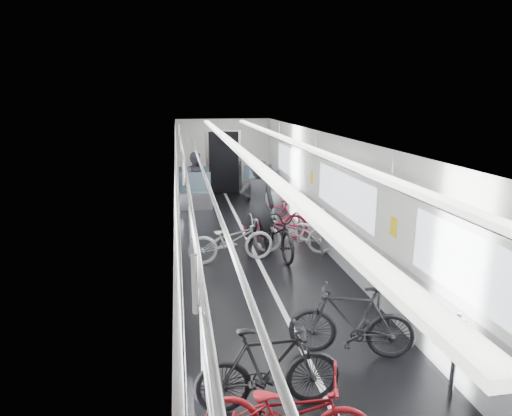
# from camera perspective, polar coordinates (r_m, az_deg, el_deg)

# --- Properties ---
(car_shell) EXTENTS (3.02, 14.01, 2.41)m
(car_shell) POSITION_cam_1_polar(r_m,az_deg,el_deg) (9.80, -0.97, 2.10)
(car_shell) COLOR black
(car_shell) RESTS_ON ground
(bike_left_near) EXTENTS (1.60, 0.95, 0.80)m
(bike_left_near) POSITION_cam_1_polar(r_m,az_deg,el_deg) (4.46, 4.05, -24.10)
(bike_left_near) COLOR #AC151E
(bike_left_near) RESTS_ON floor
(bike_left_mid) EXTENTS (1.53, 0.45, 0.92)m
(bike_left_mid) POSITION_cam_1_polar(r_m,az_deg,el_deg) (4.89, 1.58, -19.37)
(bike_left_mid) COLOR black
(bike_left_mid) RESTS_ON floor
(bike_left_far) EXTENTS (1.73, 0.78, 0.88)m
(bike_left_far) POSITION_cam_1_polar(r_m,az_deg,el_deg) (8.77, -3.14, -3.99)
(bike_left_far) COLOR #B0AFB4
(bike_left_far) RESTS_ON floor
(bike_right_near) EXTENTS (1.60, 0.89, 0.93)m
(bike_right_near) POSITION_cam_1_polar(r_m,az_deg,el_deg) (5.84, 11.89, -13.66)
(bike_right_near) COLOR black
(bike_right_near) RESTS_ON floor
(bike_right_mid) EXTENTS (1.72, 0.94, 0.86)m
(bike_right_mid) POSITION_cam_1_polar(r_m,az_deg,el_deg) (9.25, 4.78, -3.13)
(bike_right_mid) COLOR #9A9A9E
(bike_right_mid) RESTS_ON floor
(bike_right_far) EXTENTS (1.53, 0.81, 0.88)m
(bike_right_far) POSITION_cam_1_polar(r_m,az_deg,el_deg) (10.19, 2.41, -1.40)
(bike_right_far) COLOR #AA142F
(bike_right_far) RESTS_ON floor
(bike_aisle) EXTENTS (0.84, 1.94, 0.99)m
(bike_aisle) POSITION_cam_1_polar(r_m,az_deg,el_deg) (9.19, 2.79, -2.78)
(bike_aisle) COLOR black
(bike_aisle) RESTS_ON floor
(person_standing) EXTENTS (0.75, 0.53, 1.93)m
(person_standing) POSITION_cam_1_polar(r_m,az_deg,el_deg) (9.08, 0.19, 0.12)
(person_standing) COLOR black
(person_standing) RESTS_ON floor
(person_seated) EXTENTS (0.86, 0.74, 1.53)m
(person_seated) POSITION_cam_1_polar(r_m,az_deg,el_deg) (13.50, -7.68, 3.71)
(person_seated) COLOR #323139
(person_seated) RESTS_ON floor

